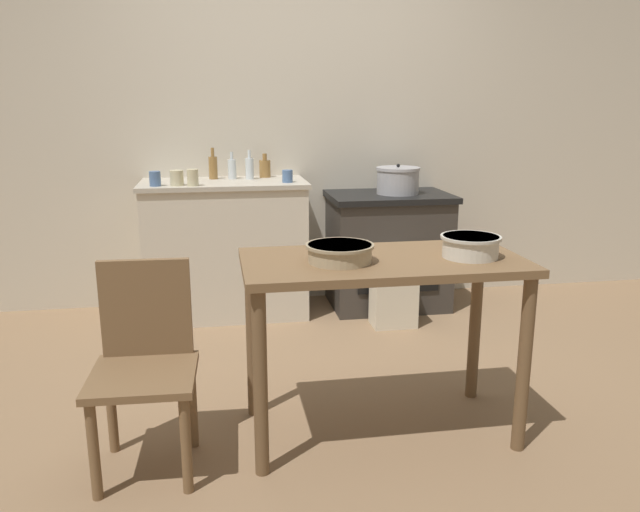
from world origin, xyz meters
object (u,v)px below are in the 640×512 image
object	(u,v)px
work_table	(382,288)
cup_center_right	(193,178)
mixing_bowl_large	(470,245)
bottle_far_left	(265,168)
mixing_bowl_small	(340,252)
bottle_left	(213,167)
cup_mid_right	(287,176)
bottle_mid_left	(232,169)
cup_center	(177,178)
flour_sack	(394,297)
stove	(388,250)
bottle_center_left	(250,168)
stock_pot	(398,180)
chair	(145,361)
cup_right	(155,179)

from	to	relation	value
work_table	cup_center_right	bearing A→B (deg)	118.14
mixing_bowl_large	bottle_far_left	world-z (taller)	bottle_far_left
mixing_bowl_small	bottle_far_left	distance (m)	1.96
bottle_left	cup_mid_right	distance (m)	0.55
bottle_left	bottle_mid_left	xyz separation A→B (m)	(0.13, -0.01, -0.01)
work_table	cup_mid_right	bearing A→B (deg)	97.54
bottle_far_left	cup_center	distance (m)	0.68
flour_sack	mixing_bowl_large	size ratio (longest dim) A/B	1.54
stove	bottle_center_left	xyz separation A→B (m)	(-0.96, 0.09, 0.59)
stock_pot	mixing_bowl_large	xyz separation A→B (m)	(-0.20, -1.75, -0.06)
bottle_far_left	cup_center	bearing A→B (deg)	-148.57
mixing_bowl_small	cup_mid_right	bearing A→B (deg)	90.73
chair	cup_mid_right	distance (m)	1.92
stove	mixing_bowl_small	distance (m)	1.94
mixing_bowl_small	bottle_left	xyz separation A→B (m)	(-0.50, 1.90, 0.16)
bottle_left	cup_center_right	distance (m)	0.37
bottle_left	cup_center	bearing A→B (deg)	-126.24
flour_sack	mixing_bowl_large	world-z (taller)	mixing_bowl_large
bottle_far_left	cup_center	size ratio (longest dim) A/B	1.72
work_table	chair	world-z (taller)	chair
flour_sack	mixing_bowl_small	xyz separation A→B (m)	(-0.63, -1.33, 0.64)
chair	cup_right	distance (m)	1.72
mixing_bowl_large	mixing_bowl_small	size ratio (longest dim) A/B	0.90
chair	mixing_bowl_small	xyz separation A→B (m)	(0.79, 0.05, 0.40)
stock_pot	chair	bearing A→B (deg)	-130.86
bottle_center_left	cup_center_right	world-z (taller)	bottle_center_left
mixing_bowl_large	cup_center_right	bearing A→B (deg)	127.01
mixing_bowl_small	cup_center	xyz separation A→B (m)	(-0.72, 1.59, 0.13)
bottle_center_left	cup_center	distance (m)	0.54
bottle_far_left	stove	bearing A→B (deg)	-12.48
cup_center_right	mixing_bowl_small	bearing A→B (deg)	-68.14
mixing_bowl_small	bottle_far_left	world-z (taller)	bottle_far_left
cup_center_right	work_table	bearing A→B (deg)	-61.86
work_table	cup_center	bearing A→B (deg)	120.44
stock_pot	mixing_bowl_small	bearing A→B (deg)	-113.59
mixing_bowl_large	bottle_left	world-z (taller)	bottle_left
cup_center_right	cup_right	size ratio (longest dim) A/B	1.13
cup_center	work_table	bearing A→B (deg)	-59.56
flour_sack	mixing_bowl_small	world-z (taller)	mixing_bowl_small
bottle_mid_left	bottle_center_left	size ratio (longest dim) A/B	0.93
stove	cup_center	distance (m)	1.55
cup_right	work_table	bearing A→B (deg)	-56.02
bottle_mid_left	cup_center_right	xyz separation A→B (m)	(-0.25, -0.33, -0.02)
chair	bottle_left	size ratio (longest dim) A/B	3.88
bottle_mid_left	stove	bearing A→B (deg)	-6.83
cup_center	bottle_center_left	bearing A→B (deg)	29.21
bottle_mid_left	cup_center	bearing A→B (deg)	-139.98
work_table	bottle_mid_left	bearing A→B (deg)	106.83
work_table	cup_center	world-z (taller)	cup_center
work_table	mixing_bowl_small	world-z (taller)	mixing_bowl_small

